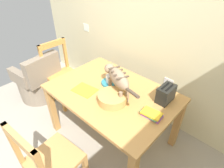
% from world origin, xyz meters
% --- Properties ---
extents(wall_rear, '(4.25, 0.11, 2.50)m').
position_xyz_m(wall_rear, '(0.00, 1.73, 1.25)').
color(wall_rear, beige).
rests_on(wall_rear, ground_plane).
extents(dining_table, '(1.36, 0.94, 0.73)m').
position_xyz_m(dining_table, '(0.06, 0.98, 0.64)').
color(dining_table, '#BC8547').
rests_on(dining_table, ground_plane).
extents(cat, '(0.62, 0.31, 0.29)m').
position_xyz_m(cat, '(0.12, 0.99, 0.93)').
color(cat, '#92785D').
rests_on(cat, dining_table).
extents(saucer_bowl, '(0.19, 0.19, 0.03)m').
position_xyz_m(saucer_bowl, '(-0.06, 1.07, 0.74)').
color(saucer_bowl, teal).
rests_on(saucer_bowl, dining_table).
extents(coffee_mug, '(0.13, 0.09, 0.08)m').
position_xyz_m(coffee_mug, '(-0.06, 1.07, 0.79)').
color(coffee_mug, white).
rests_on(coffee_mug, saucer_bowl).
extents(magazine, '(0.27, 0.22, 0.01)m').
position_xyz_m(magazine, '(-0.18, 0.79, 0.73)').
color(magazine, yellow).
rests_on(magazine, dining_table).
extents(book_stack, '(0.20, 0.14, 0.05)m').
position_xyz_m(book_stack, '(0.57, 0.96, 0.75)').
color(book_stack, '#9552A5').
rests_on(book_stack, dining_table).
extents(wicker_basket, '(0.29, 0.29, 0.09)m').
position_xyz_m(wicker_basket, '(0.17, 0.86, 0.77)').
color(wicker_basket, tan).
rests_on(wicker_basket, dining_table).
extents(toaster, '(0.12, 0.20, 0.18)m').
position_xyz_m(toaster, '(0.55, 1.23, 0.81)').
color(toaster, black).
rests_on(toaster, dining_table).
extents(wooden_chair_near, '(0.45, 0.45, 0.94)m').
position_xyz_m(wooden_chair_near, '(0.10, 0.13, 0.46)').
color(wooden_chair_near, '#BC874A').
rests_on(wooden_chair_near, ground_plane).
extents(wooden_chair_far, '(0.43, 0.43, 0.94)m').
position_xyz_m(wooden_chair_far, '(-1.00, 1.03, 0.46)').
color(wooden_chair_far, '#C38640').
rests_on(wooden_chair_far, ground_plane).
extents(wicker_armchair, '(0.63, 0.65, 0.78)m').
position_xyz_m(wicker_armchair, '(-1.35, 0.79, 0.27)').
color(wicker_armchair, gray).
rests_on(wicker_armchair, ground_plane).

